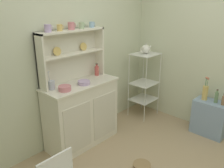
% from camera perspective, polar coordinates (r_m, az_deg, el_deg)
% --- Properties ---
extents(wall_back, '(3.84, 0.05, 2.50)m').
position_cam_1_polar(wall_back, '(3.24, -10.74, 7.11)').
color(wall_back, beige).
rests_on(wall_back, ground).
extents(hutch_cabinet, '(1.04, 0.45, 0.90)m').
position_cam_1_polar(hutch_cabinet, '(3.30, -7.36, -6.99)').
color(hutch_cabinet, silver).
rests_on(hutch_cabinet, ground).
extents(hutch_shelf_unit, '(0.97, 0.18, 0.68)m').
position_cam_1_polar(hutch_shelf_unit, '(3.15, -9.97, 7.78)').
color(hutch_shelf_unit, silver).
rests_on(hutch_shelf_unit, hutch_cabinet).
extents(bakers_rack, '(0.43, 0.37, 1.11)m').
position_cam_1_polar(bakers_rack, '(4.03, 7.87, 1.34)').
color(bakers_rack, silver).
rests_on(bakers_rack, ground).
extents(side_shelf_blue, '(0.28, 0.48, 0.53)m').
position_cam_1_polar(side_shelf_blue, '(3.86, 22.64, -7.61)').
color(side_shelf_blue, '#849EBC').
rests_on(side_shelf_blue, ground).
extents(cup_lilac_0, '(0.10, 0.08, 0.09)m').
position_cam_1_polar(cup_lilac_0, '(2.87, -15.32, 12.94)').
color(cup_lilac_0, '#B79ECC').
rests_on(cup_lilac_0, hutch_shelf_unit).
extents(cup_gold_1, '(0.08, 0.06, 0.08)m').
position_cam_1_polar(cup_gold_1, '(2.96, -12.59, 13.24)').
color(cup_gold_1, '#DBB760').
rests_on(cup_gold_1, hutch_shelf_unit).
extents(cup_rose_2, '(0.10, 0.08, 0.09)m').
position_cam_1_polar(cup_rose_2, '(3.06, -9.86, 13.75)').
color(cup_rose_2, '#D17A84').
rests_on(cup_rose_2, hutch_shelf_unit).
extents(cup_sage_3, '(0.08, 0.07, 0.08)m').
position_cam_1_polar(cup_sage_3, '(3.17, -7.41, 13.95)').
color(cup_sage_3, '#9EB78E').
rests_on(cup_sage_3, hutch_shelf_unit).
extents(cup_sky_4, '(0.08, 0.07, 0.08)m').
position_cam_1_polar(cup_sky_4, '(3.29, -4.93, 14.20)').
color(cup_sky_4, '#8EB2D1').
rests_on(cup_sky_4, hutch_shelf_unit).
extents(bowl_mixing_large, '(0.15, 0.15, 0.06)m').
position_cam_1_polar(bowl_mixing_large, '(2.89, -11.42, -1.02)').
color(bowl_mixing_large, '#D17A84').
rests_on(bowl_mixing_large, hutch_cabinet).
extents(bowl_floral_medium, '(0.16, 0.16, 0.05)m').
position_cam_1_polar(bowl_floral_medium, '(3.07, -6.85, 0.36)').
color(bowl_floral_medium, '#B79ECC').
rests_on(bowl_floral_medium, hutch_cabinet).
extents(jam_bottle, '(0.06, 0.06, 0.18)m').
position_cam_1_polar(jam_bottle, '(3.41, -3.72, 3.29)').
color(jam_bottle, '#B74C47').
rests_on(jam_bottle, hutch_cabinet).
extents(utensil_jar, '(0.08, 0.08, 0.24)m').
position_cam_1_polar(utensil_jar, '(2.96, -14.47, -0.19)').
color(utensil_jar, '#B2B7C6').
rests_on(utensil_jar, hutch_cabinet).
extents(porcelain_teapot, '(0.24, 0.15, 0.17)m').
position_cam_1_polar(porcelain_teapot, '(3.90, 8.20, 8.35)').
color(porcelain_teapot, white).
rests_on(porcelain_teapot, bakers_rack).
extents(flower_vase, '(0.08, 0.08, 0.36)m').
position_cam_1_polar(flower_vase, '(3.74, 21.71, -1.83)').
color(flower_vase, '#DBB760').
rests_on(flower_vase, side_shelf_blue).
extents(oil_bottle, '(0.05, 0.05, 0.20)m').
position_cam_1_polar(oil_bottle, '(3.71, 24.03, -2.97)').
color(oil_bottle, '#6B8C60').
rests_on(oil_bottle, side_shelf_blue).
extents(vinegar_bottle, '(0.06, 0.06, 0.17)m').
position_cam_1_polar(vinegar_bottle, '(3.68, 25.52, -3.59)').
color(vinegar_bottle, '#99704C').
rests_on(vinegar_bottle, side_shelf_blue).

